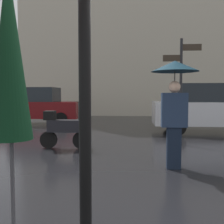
% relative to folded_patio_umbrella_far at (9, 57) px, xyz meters
% --- Properties ---
extents(folded_patio_umbrella_far, '(0.39, 0.39, 2.61)m').
position_rel_folded_patio_umbrella_far_xyz_m(folded_patio_umbrella_far, '(0.00, 0.00, 0.00)').
color(folded_patio_umbrella_far, black).
rests_on(folded_patio_umbrella_far, ground).
extents(pedestrian_with_umbrella, '(0.91, 0.91, 2.09)m').
position_rel_folded_patio_umbrella_far_xyz_m(pedestrian_with_umbrella, '(1.88, 2.93, -0.20)').
color(pedestrian_with_umbrella, black).
rests_on(pedestrian_with_umbrella, ground).
extents(parked_scooter, '(1.35, 0.32, 1.23)m').
position_rel_folded_patio_umbrella_far_xyz_m(parked_scooter, '(-0.78, 4.68, -1.21)').
color(parked_scooter, black).
rests_on(parked_scooter, ground).
extents(parked_car_left, '(4.06, 1.86, 1.80)m').
position_rel_folded_patio_umbrella_far_xyz_m(parked_car_left, '(-3.58, 10.44, -0.85)').
color(parked_car_left, '#590C0F').
rests_on(parked_car_left, ground).
extents(parked_car_right, '(4.47, 1.87, 1.86)m').
position_rel_folded_patio_umbrella_far_xyz_m(parked_car_right, '(4.08, 8.08, -0.82)').
color(parked_car_right, silver).
rests_on(parked_car_right, ground).
extents(street_signpost, '(1.08, 0.08, 3.04)m').
position_rel_folded_patio_umbrella_far_xyz_m(street_signpost, '(2.47, 5.51, 0.08)').
color(street_signpost, black).
rests_on(street_signpost, ground).
extents(building_block, '(15.33, 2.00, 15.65)m').
position_rel_folded_patio_umbrella_far_xyz_m(building_block, '(0.93, 16.59, 6.06)').
color(building_block, '#B2A893').
rests_on(building_block, ground).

